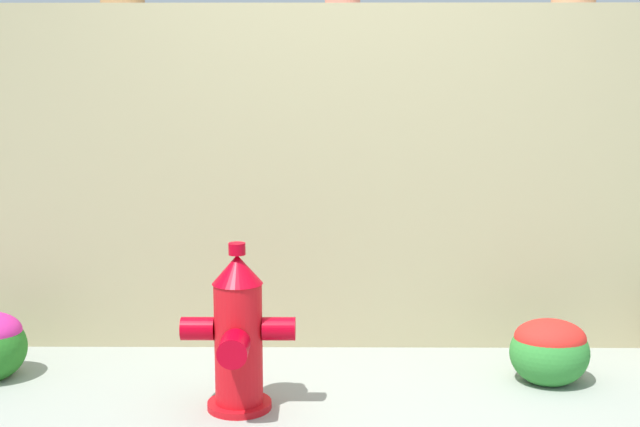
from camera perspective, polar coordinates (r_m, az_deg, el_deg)
stone_wall at (r=4.46m, az=1.91°, el=2.46°), size 5.29×0.30×1.77m
fire_hydrant at (r=3.64m, az=-5.54°, el=-8.24°), size 0.49×0.40×0.73m
flower_bush_left at (r=4.12m, az=15.22°, el=-8.76°), size 0.37×0.33×0.31m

